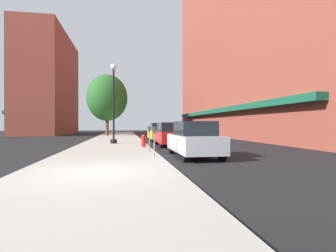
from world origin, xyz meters
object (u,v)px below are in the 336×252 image
(lamppost, at_px, (114,102))
(fire_hydrant, at_px, (144,141))
(car_red, at_px, (170,135))
(car_yellow, at_px, (159,132))
(tree_near, at_px, (107,98))
(car_silver, at_px, (194,140))
(parking_meter_near, at_px, (149,136))
(parking_meter_far, at_px, (154,138))

(lamppost, distance_m, fire_hydrant, 4.85)
(car_red, bearing_deg, car_yellow, 88.83)
(fire_hydrant, distance_m, car_yellow, 8.03)
(fire_hydrant, height_order, tree_near, tree_near)
(lamppost, relative_size, car_silver, 1.37)
(lamppost, distance_m, car_red, 4.89)
(parking_meter_near, distance_m, parking_meter_far, 2.18)
(parking_meter_near, bearing_deg, parking_meter_far, -90.00)
(lamppost, bearing_deg, parking_meter_far, -77.06)
(parking_meter_near, height_order, car_silver, car_silver)
(parking_meter_near, xyz_separation_m, tree_near, (-3.39, 21.53, 4.02))
(fire_hydrant, xyz_separation_m, car_silver, (2.02, -4.48, 0.29))
(fire_hydrant, bearing_deg, parking_meter_far, -89.20)
(car_yellow, bearing_deg, lamppost, -131.84)
(parking_meter_near, distance_m, tree_near, 22.16)
(car_red, bearing_deg, parking_meter_far, -106.24)
(car_yellow, bearing_deg, tree_near, 117.90)
(fire_hydrant, xyz_separation_m, parking_meter_far, (0.07, -5.25, 0.43))
(fire_hydrant, distance_m, car_red, 2.86)
(lamppost, bearing_deg, car_red, -21.28)
(tree_near, bearing_deg, parking_meter_far, -81.87)
(parking_meter_far, relative_size, car_silver, 0.30)
(fire_hydrant, distance_m, tree_near, 19.28)
(tree_near, height_order, car_yellow, tree_near)
(lamppost, xyz_separation_m, tree_near, (-1.37, 14.92, 1.77))
(parking_meter_near, height_order, car_yellow, car_yellow)
(parking_meter_near, distance_m, car_yellow, 11.01)
(tree_near, relative_size, car_red, 1.82)
(parking_meter_near, height_order, car_red, car_red)
(lamppost, height_order, car_silver, lamppost)
(parking_meter_far, relative_size, tree_near, 0.17)
(tree_near, relative_size, car_yellow, 1.82)
(car_red, bearing_deg, tree_near, 106.79)
(car_yellow, bearing_deg, parking_meter_near, -98.83)
(car_yellow, bearing_deg, car_silver, -88.63)
(parking_meter_near, bearing_deg, car_silver, -35.88)
(tree_near, distance_m, car_silver, 23.92)
(car_silver, height_order, car_red, same)
(lamppost, distance_m, car_silver, 9.26)
(fire_hydrant, xyz_separation_m, car_yellow, (2.02, 7.77, 0.29))
(parking_meter_far, bearing_deg, parking_meter_near, 90.00)
(tree_near, height_order, car_silver, tree_near)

